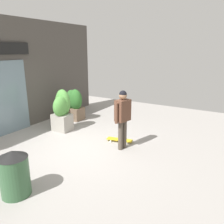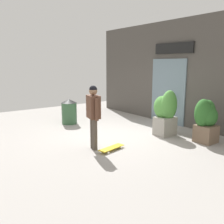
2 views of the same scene
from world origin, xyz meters
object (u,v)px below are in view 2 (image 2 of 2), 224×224
(planter_box_left, at_px, (206,118))
(planter_box_right, at_px, (166,112))
(skateboard, at_px, (112,148))
(skateboarder, at_px, (93,111))
(trash_bin, at_px, (69,111))

(planter_box_left, relative_size, planter_box_right, 0.88)
(skateboard, height_order, planter_box_left, planter_box_left)
(skateboard, bearing_deg, planter_box_right, -8.55)
(skateboarder, distance_m, trash_bin, 3.01)
(skateboarder, xyz_separation_m, trash_bin, (-2.86, 0.76, -0.54))
(skateboarder, bearing_deg, skateboard, -38.63)
(trash_bin, bearing_deg, planter_box_left, 26.20)
(trash_bin, bearing_deg, skateboard, -8.19)
(planter_box_right, xyz_separation_m, trash_bin, (-3.11, -1.67, -0.26))
(skateboard, xyz_separation_m, planter_box_left, (1.00, 2.55, 0.61))
(planter_box_left, distance_m, planter_box_right, 1.19)
(skateboarder, xyz_separation_m, planter_box_right, (0.25, 2.43, -0.28))
(skateboarder, distance_m, planter_box_left, 3.17)
(skateboarder, distance_m, planter_box_right, 2.46)
(skateboarder, xyz_separation_m, skateboard, (0.37, 0.29, -0.94))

